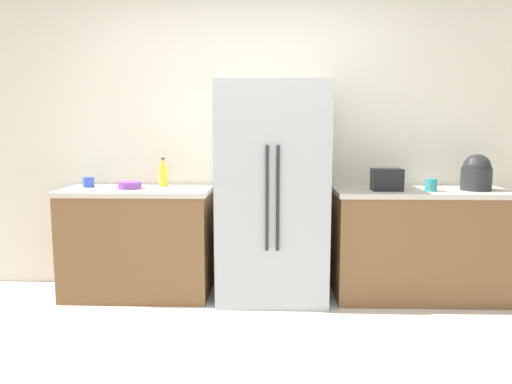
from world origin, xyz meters
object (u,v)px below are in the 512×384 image
object	(u,v)px
toaster	(387,180)
cup_b	(431,185)
refrigerator	(272,192)
cup_a	(88,182)
rice_cooker	(477,173)
bowl_a	(130,185)
bottle_a	(163,175)

from	to	relation	value
toaster	cup_b	bearing A→B (deg)	-4.89
refrigerator	cup_a	bearing A→B (deg)	175.70
toaster	rice_cooker	xyz separation A→B (m)	(0.71, 0.04, 0.05)
toaster	cup_b	size ratio (longest dim) A/B	2.38
cup_a	cup_b	bearing A→B (deg)	-3.75
refrigerator	rice_cooker	bearing A→B (deg)	0.14
cup_a	bowl_a	xyz separation A→B (m)	(0.37, -0.09, -0.01)
rice_cooker	cup_a	bearing A→B (deg)	177.98
toaster	bottle_a	world-z (taller)	bottle_a
cup_b	bowl_a	world-z (taller)	cup_b
toaster	refrigerator	bearing A→B (deg)	177.60
cup_b	cup_a	bearing A→B (deg)	176.25
rice_cooker	cup_a	xyz separation A→B (m)	(-3.15, 0.11, -0.09)
cup_b	bottle_a	bearing A→B (deg)	173.57
refrigerator	cup_b	world-z (taller)	refrigerator
toaster	cup_a	size ratio (longest dim) A/B	2.56
cup_a	bowl_a	size ratio (longest dim) A/B	0.48
refrigerator	bottle_a	xyz separation A→B (m)	(-0.92, 0.18, 0.12)
bottle_a	cup_b	bearing A→B (deg)	-6.43
refrigerator	bottle_a	size ratio (longest dim) A/B	7.13
bottle_a	cup_a	size ratio (longest dim) A/B	2.68
rice_cooker	bowl_a	xyz separation A→B (m)	(-2.78, 0.02, -0.11)
bowl_a	bottle_a	bearing A→B (deg)	31.60
cup_b	bowl_a	distance (m)	2.40
refrigerator	cup_a	distance (m)	1.54
refrigerator	rice_cooker	xyz separation A→B (m)	(1.62, 0.00, 0.16)
bowl_a	cup_b	bearing A→B (deg)	-2.20
toaster	cup_b	distance (m)	0.34
bottle_a	cup_a	world-z (taller)	bottle_a
refrigerator	bowl_a	bearing A→B (deg)	178.74
refrigerator	rice_cooker	size ratio (longest dim) A/B	6.06
rice_cooker	toaster	bearing A→B (deg)	-176.65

